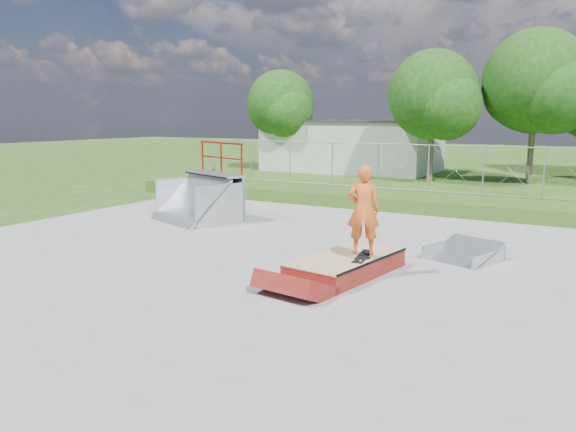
% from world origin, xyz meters
% --- Properties ---
extents(ground, '(120.00, 120.00, 0.00)m').
position_xyz_m(ground, '(0.00, 0.00, 0.00)').
color(ground, '#2E5117').
rests_on(ground, ground).
extents(concrete_pad, '(20.00, 16.00, 0.04)m').
position_xyz_m(concrete_pad, '(0.00, 0.00, 0.02)').
color(concrete_pad, gray).
rests_on(concrete_pad, ground).
extents(grass_berm, '(24.00, 3.00, 0.50)m').
position_xyz_m(grass_berm, '(0.00, 9.50, 0.25)').
color(grass_berm, '#2E5117').
rests_on(grass_berm, ground).
extents(grind_box, '(1.78, 3.00, 0.42)m').
position_xyz_m(grind_box, '(1.19, 0.15, 0.21)').
color(grind_box, maroon).
rests_on(grind_box, concrete_pad).
extents(quarter_pipe, '(3.09, 2.86, 2.51)m').
position_xyz_m(quarter_pipe, '(-5.54, 3.50, 1.25)').
color(quarter_pipe, '#A2A4AA').
rests_on(quarter_pipe, concrete_pad).
extents(flat_bank_ramp, '(1.76, 1.82, 0.42)m').
position_xyz_m(flat_bank_ramp, '(3.09, 2.63, 0.21)').
color(flat_bank_ramp, '#A2A4AA').
rests_on(flat_bank_ramp, concrete_pad).
extents(skateboard, '(0.26, 0.81, 0.13)m').
position_xyz_m(skateboard, '(1.58, 0.09, 0.46)').
color(skateboard, black).
rests_on(skateboard, grind_box).
extents(skater, '(0.79, 0.67, 1.85)m').
position_xyz_m(skater, '(1.58, 0.09, 1.39)').
color(skater, '#EF5B24').
rests_on(skater, grind_box).
extents(concrete_stairs, '(1.50, 1.60, 0.80)m').
position_xyz_m(concrete_stairs, '(-8.50, 8.70, 0.40)').
color(concrete_stairs, gray).
rests_on(concrete_stairs, ground).
extents(chain_link_fence, '(20.00, 0.06, 1.80)m').
position_xyz_m(chain_link_fence, '(0.00, 10.50, 1.40)').
color(chain_link_fence, gray).
rests_on(chain_link_fence, grass_berm).
extents(utility_building_flat, '(10.00, 6.00, 3.00)m').
position_xyz_m(utility_building_flat, '(-8.00, 22.00, 1.50)').
color(utility_building_flat, beige).
rests_on(utility_building_flat, ground).
extents(tree_left_near, '(4.76, 4.48, 6.65)m').
position_xyz_m(tree_left_near, '(-1.75, 17.83, 4.24)').
color(tree_left_near, brown).
rests_on(tree_left_near, ground).
extents(tree_center, '(5.44, 5.12, 7.60)m').
position_xyz_m(tree_center, '(2.78, 19.81, 4.85)').
color(tree_center, brown).
rests_on(tree_center, ground).
extents(tree_left_far, '(4.42, 4.16, 6.18)m').
position_xyz_m(tree_left_far, '(-11.77, 19.85, 3.94)').
color(tree_left_far, brown).
rests_on(tree_left_far, ground).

